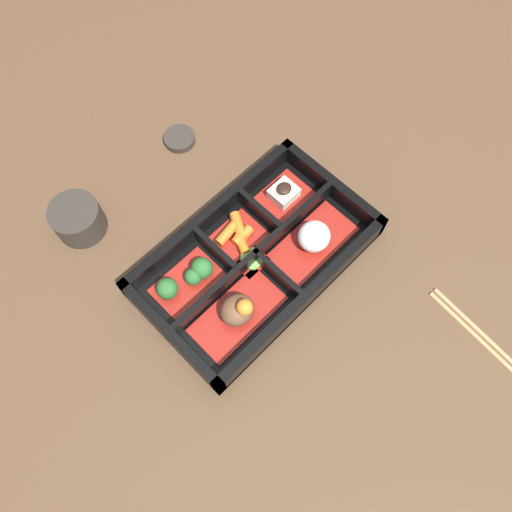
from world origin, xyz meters
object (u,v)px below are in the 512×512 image
tea_cup (78,219)px  bowl_rice (313,239)px  chopsticks (499,352)px  sauce_dish (180,139)px

tea_cup → bowl_rice: bearing=129.4°
bowl_rice → chopsticks: (-0.06, 0.29, -0.02)m
tea_cup → chopsticks: tea_cup is taller
tea_cup → chopsticks: 0.62m
sauce_dish → bowl_rice: bearing=92.2°
bowl_rice → sauce_dish: 0.28m
bowl_rice → sauce_dish: bearing=-87.8°
tea_cup → sauce_dish: (-0.21, -0.01, -0.02)m
tea_cup → sauce_dish: 0.21m
chopsticks → sauce_dish: bearing=-82.7°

